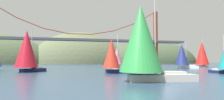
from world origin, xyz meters
TOP-DOWN VIEW (x-y plane):
  - ground_plane at (0.00, 0.00)m, footprint 360.00×360.00m
  - headland_center at (5.00, 135.00)m, footprint 69.75×44.00m
  - headland_right at (60.00, 135.00)m, footprint 83.14×44.00m
  - suspension_bridge at (0.00, 95.00)m, footprint 127.98×6.00m
  - sailboat_red_spinnaker at (39.90, 44.37)m, footprint 9.34×8.95m
  - sailboat_pink_spinnaker at (7.79, 49.64)m, footprint 5.43×7.49m
  - sailboat_navy_sail at (23.75, 32.70)m, footprint 7.43×5.04m
  - sailboat_crimson_sail at (-20.13, 23.38)m, footprint 7.47×7.95m
  - sailboat_scarlet_sail at (-3.54, 14.77)m, footprint 6.68×3.62m
  - sailboat_green_sail at (-4.52, -2.25)m, footprint 9.74×5.94m

SIDE VIEW (x-z plane):
  - ground_plane at x=0.00m, z-range 0.00..0.00m
  - headland_center at x=5.00m, z-range -23.14..23.14m
  - headland_right at x=60.00m, z-range -18.46..18.46m
  - sailboat_scarlet_sail at x=-3.54m, z-range -0.31..7.36m
  - sailboat_pink_spinnaker at x=7.79m, z-range -0.10..7.60m
  - sailboat_navy_sail at x=23.75m, z-range 0.01..8.12m
  - sailboat_crimson_sail at x=-20.13m, z-range 0.10..9.51m
  - sailboat_green_sail at x=-4.52m, z-range -0.40..10.10m
  - sailboat_red_spinnaker at x=39.90m, z-range -0.42..10.54m
  - suspension_bridge at x=0.00m, z-range -1.45..30.99m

